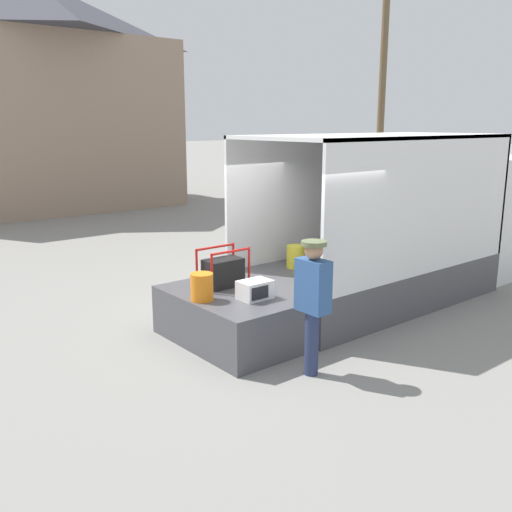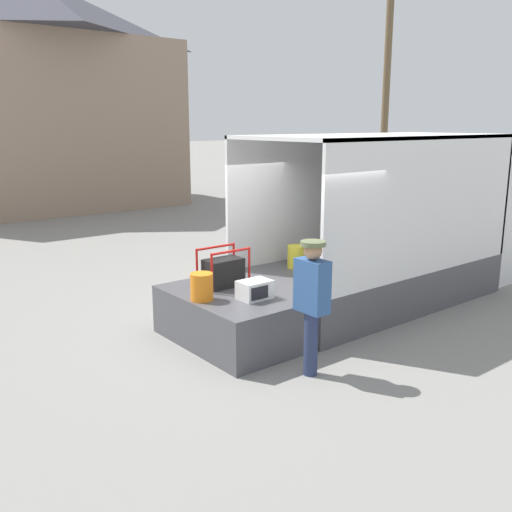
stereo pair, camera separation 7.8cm
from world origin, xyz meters
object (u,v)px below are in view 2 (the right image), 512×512
Objects in this scene: orange_bucket at (202,287)px; worker_person at (312,294)px; box_truck at (434,234)px; utility_pole at (386,84)px; microwave at (255,290)px; portable_generator at (224,272)px.

worker_person is (0.62, -1.56, 0.15)m from orange_bucket.
box_truck is 5.13m from worker_person.
utility_pole reaches higher than worker_person.
microwave is 16.52m from utility_pole.
worker_person is at bearing -68.29° from orange_bucket.
box_truck is 15.35× the size of microwave.
box_truck reaches higher than microwave.
utility_pole is (13.48, 8.78, 3.75)m from microwave.
utility_pole reaches higher than orange_bucket.
worker_person is at bearing -89.90° from microwave.
orange_bucket is (-5.50, -0.01, -0.08)m from box_truck.
portable_generator is 0.08× the size of utility_pole.
box_truck is 3.99× the size of worker_person.
utility_pole reaches higher than box_truck.
box_truck is at bearing 0.11° from orange_bucket.
box_truck is 4.87m from portable_generator.
portable_generator is 1.93m from worker_person.
box_truck is at bearing -135.82° from utility_pole.
box_truck is 9.72× the size of portable_generator.
box_truck reaches higher than orange_bucket.
portable_generator is at bearing 89.16° from worker_person.
worker_person is at bearing -90.84° from portable_generator.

